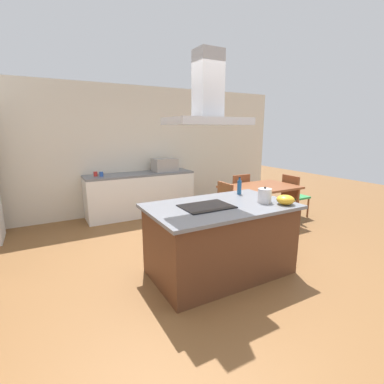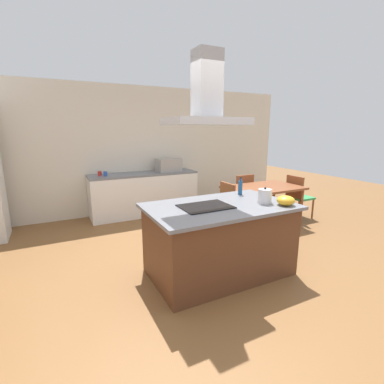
{
  "view_description": "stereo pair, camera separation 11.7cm",
  "coord_description": "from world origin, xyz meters",
  "views": [
    {
      "loc": [
        -1.89,
        -2.71,
        1.81
      ],
      "look_at": [
        -0.18,
        0.4,
        1.0
      ],
      "focal_mm": 25.99,
      "sensor_mm": 36.0,
      "label": 1
    },
    {
      "loc": [
        -1.79,
        -2.76,
        1.81
      ],
      "look_at": [
        -0.18,
        0.4,
        1.0
      ],
      "focal_mm": 25.99,
      "sensor_mm": 36.0,
      "label": 2
    }
  ],
  "objects": [
    {
      "name": "wall_back",
      "position": [
        0.0,
        3.25,
        1.35
      ],
      "size": [
        7.2,
        0.1,
        2.7
      ],
      "primitive_type": "cube",
      "color": "beige",
      "rests_on": "ground"
    },
    {
      "name": "tea_kettle",
      "position": [
        0.54,
        -0.18,
        0.99
      ],
      "size": [
        0.22,
        0.17,
        0.2
      ],
      "color": "silver",
      "rests_on": "kitchen_island"
    },
    {
      "name": "coffee_mug_blue",
      "position": [
        -0.86,
        2.85,
        0.95
      ],
      "size": [
        0.08,
        0.08,
        0.09
      ],
      "primitive_type": "cylinder",
      "color": "#2D56B2",
      "rests_on": "back_counter"
    },
    {
      "name": "mixing_bowl",
      "position": [
        0.7,
        -0.37,
        0.96
      ],
      "size": [
        0.22,
        0.22,
        0.12
      ],
      "primitive_type": "ellipsoid",
      "color": "gold",
      "rests_on": "kitchen_island"
    },
    {
      "name": "kitchen_island",
      "position": [
        0.0,
        0.0,
        0.45
      ],
      "size": [
        1.8,
        1.1,
        0.9
      ],
      "color": "#59331E",
      "rests_on": "ground"
    },
    {
      "name": "dining_table",
      "position": [
        1.72,
        1.17,
        0.67
      ],
      "size": [
        1.4,
        0.9,
        0.75
      ],
      "color": "brown",
      "rests_on": "ground"
    },
    {
      "name": "coffee_mug_red",
      "position": [
        -0.96,
        2.93,
        0.95
      ],
      "size": [
        0.08,
        0.08,
        0.09
      ],
      "primitive_type": "cylinder",
      "color": "red",
      "rests_on": "back_counter"
    },
    {
      "name": "chair_facing_back_wall",
      "position": [
        1.72,
        1.84,
        0.51
      ],
      "size": [
        0.42,
        0.42,
        0.89
      ],
      "color": "#33934C",
      "rests_on": "ground"
    },
    {
      "name": "cooktop",
      "position": [
        -0.2,
        0.0,
        0.91
      ],
      "size": [
        0.6,
        0.44,
        0.01
      ],
      "primitive_type": "cube",
      "color": "black",
      "rests_on": "kitchen_island"
    },
    {
      "name": "range_hood",
      "position": [
        -0.2,
        0.0,
        2.1
      ],
      "size": [
        0.9,
        0.55,
        0.78
      ],
      "color": "#ADADB2"
    },
    {
      "name": "back_counter",
      "position": [
        -0.07,
        2.88,
        0.45
      ],
      "size": [
        2.25,
        0.62,
        0.9
      ],
      "color": "white",
      "rests_on": "ground"
    },
    {
      "name": "countertop_microwave",
      "position": [
        0.5,
        2.88,
        1.04
      ],
      "size": [
        0.5,
        0.38,
        0.28
      ],
      "primitive_type": "cube",
      "color": "#9E9993",
      "rests_on": "back_counter"
    },
    {
      "name": "olive_oil_bottle",
      "position": [
        0.55,
        0.34,
        1.01
      ],
      "size": [
        0.06,
        0.06,
        0.25
      ],
      "color": "navy",
      "rests_on": "kitchen_island"
    },
    {
      "name": "chair_at_right_end",
      "position": [
        2.63,
        1.17,
        0.51
      ],
      "size": [
        0.42,
        0.42,
        0.89
      ],
      "color": "#33934C",
      "rests_on": "ground"
    },
    {
      "name": "chair_at_left_end",
      "position": [
        0.8,
        1.17,
        0.51
      ],
      "size": [
        0.42,
        0.42,
        0.89
      ],
      "color": "#33934C",
      "rests_on": "ground"
    },
    {
      "name": "ground",
      "position": [
        0.0,
        1.5,
        0.0
      ],
      "size": [
        16.0,
        16.0,
        0.0
      ],
      "primitive_type": "plane",
      "color": "brown"
    }
  ]
}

